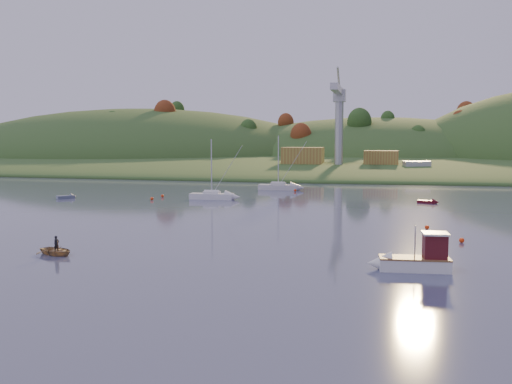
% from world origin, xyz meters
% --- Properties ---
extents(ground, '(500.00, 500.00, 0.00)m').
position_xyz_m(ground, '(0.00, 0.00, 0.00)').
color(ground, '#38405B').
rests_on(ground, ground).
extents(far_shore, '(620.00, 220.00, 1.50)m').
position_xyz_m(far_shore, '(0.00, 230.00, 0.00)').
color(far_shore, '#354F1F').
rests_on(far_shore, ground).
extents(shore_slope, '(640.00, 150.00, 7.00)m').
position_xyz_m(shore_slope, '(0.00, 165.00, 0.00)').
color(shore_slope, '#354F1F').
rests_on(shore_slope, ground).
extents(hill_left_far, '(120.00, 100.00, 32.00)m').
position_xyz_m(hill_left_far, '(-160.00, 215.00, 0.00)').
color(hill_left_far, '#354F1F').
rests_on(hill_left_far, ground).
extents(hill_left, '(170.00, 140.00, 44.00)m').
position_xyz_m(hill_left, '(-90.00, 200.00, 0.00)').
color(hill_left, '#354F1F').
rests_on(hill_left, ground).
extents(hill_center, '(140.00, 120.00, 36.00)m').
position_xyz_m(hill_center, '(10.00, 210.00, 0.00)').
color(hill_center, '#354F1F').
rests_on(hill_center, ground).
extents(hillside_trees, '(280.00, 50.00, 32.00)m').
position_xyz_m(hillside_trees, '(0.00, 185.00, 0.00)').
color(hillside_trees, '#214418').
rests_on(hillside_trees, ground).
extents(wharf, '(42.00, 16.00, 2.40)m').
position_xyz_m(wharf, '(5.00, 122.00, 1.20)').
color(wharf, slate).
rests_on(wharf, ground).
extents(shed_west, '(11.00, 8.00, 4.80)m').
position_xyz_m(shed_west, '(-8.00, 123.00, 4.80)').
color(shed_west, olive).
rests_on(shed_west, wharf).
extents(shed_east, '(9.00, 7.00, 4.00)m').
position_xyz_m(shed_east, '(13.00, 124.00, 4.40)').
color(shed_east, olive).
rests_on(shed_east, wharf).
extents(dock_crane, '(3.20, 28.00, 20.30)m').
position_xyz_m(dock_crane, '(2.00, 118.39, 17.17)').
color(dock_crane, '#B7B7BC').
rests_on(dock_crane, wharf).
extents(fishing_boat, '(6.36, 2.42, 3.97)m').
position_xyz_m(fishing_boat, '(15.69, 11.49, 0.88)').
color(fishing_boat, white).
rests_on(fishing_boat, ground).
extents(sailboat_near, '(7.13, 2.40, 9.78)m').
position_xyz_m(sailboat_near, '(-13.59, 55.52, 0.66)').
color(sailboat_near, white).
rests_on(sailboat_near, ground).
extents(sailboat_far, '(7.49, 2.33, 10.36)m').
position_xyz_m(sailboat_far, '(-5.93, 73.96, 0.69)').
color(sailboat_far, silver).
rests_on(sailboat_far, ground).
extents(canoe, '(4.19, 3.61, 0.73)m').
position_xyz_m(canoe, '(-13.96, 10.77, 0.36)').
color(canoe, '#987A53').
rests_on(canoe, ground).
extents(paddler, '(0.50, 0.60, 1.42)m').
position_xyz_m(paddler, '(-13.96, 10.77, 0.71)').
color(paddler, black).
rests_on(paddler, ground).
extents(red_tender, '(3.37, 1.95, 1.09)m').
position_xyz_m(red_tender, '(20.86, 57.44, 0.23)').
color(red_tender, '#510B14').
rests_on(red_tender, ground).
extents(grey_dinghy, '(3.07, 3.18, 1.21)m').
position_xyz_m(grey_dinghy, '(-37.22, 51.99, 0.25)').
color(grey_dinghy, slate).
rests_on(grey_dinghy, ground).
extents(work_vessel, '(16.04, 9.02, 3.90)m').
position_xyz_m(work_vessel, '(22.01, 118.00, 1.39)').
color(work_vessel, slate).
rests_on(work_vessel, ground).
extents(buoy_0, '(0.50, 0.50, 0.50)m').
position_xyz_m(buoy_0, '(21.16, 24.30, 0.25)').
color(buoy_0, '#FF3A0D').
rests_on(buoy_0, ground).
extents(buoy_1, '(0.50, 0.50, 0.50)m').
position_xyz_m(buoy_1, '(18.48, 31.82, 0.25)').
color(buoy_1, '#FF3A0D').
rests_on(buoy_1, ground).
extents(buoy_2, '(0.50, 0.50, 0.50)m').
position_xyz_m(buoy_2, '(-22.63, 56.72, 0.25)').
color(buoy_2, '#FF3A0D').
rests_on(buoy_2, ground).
extents(buoy_3, '(0.50, 0.50, 0.50)m').
position_xyz_m(buoy_3, '(-22.63, 52.22, 0.25)').
color(buoy_3, '#FF3A0D').
rests_on(buoy_3, ground).
extents(buoy_4, '(0.50, 0.50, 0.50)m').
position_xyz_m(buoy_4, '(-2.25, 71.27, 0.25)').
color(buoy_4, '#FF3A0D').
rests_on(buoy_4, ground).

